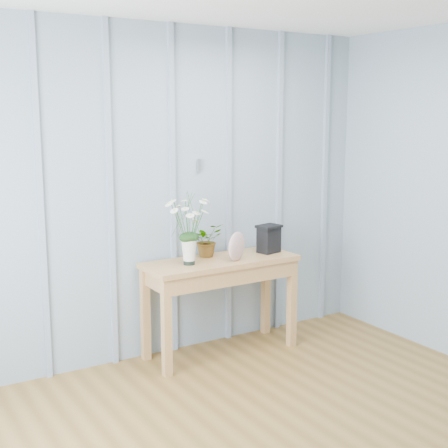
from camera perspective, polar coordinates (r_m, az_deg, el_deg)
room_shell at (r=3.44m, az=1.48°, el=12.37°), size 4.00×4.50×2.50m
sideboard at (r=4.79m, az=-0.31°, el=-4.56°), size 1.20×0.45×0.75m
daisy_vase at (r=4.54m, az=-3.24°, el=0.34°), size 0.37×0.28×0.53m
spider_plant at (r=4.83m, az=-1.58°, el=-1.47°), size 0.25×0.22×0.26m
felt_disc_vessel at (r=4.69m, az=1.17°, el=-2.05°), size 0.22×0.15×0.22m
carved_box at (r=4.97m, az=4.12°, el=-1.33°), size 0.21×0.18×0.22m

